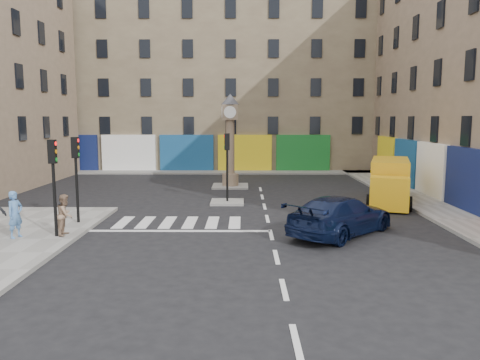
{
  "coord_description": "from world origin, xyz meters",
  "views": [
    {
      "loc": [
        -1.11,
        -17.27,
        4.67
      ],
      "look_at": [
        -1.26,
        2.66,
        2.0
      ],
      "focal_mm": 35.0,
      "sensor_mm": 36.0,
      "label": 1
    }
  ],
  "objects_px": {
    "yellow_van": "(390,181)",
    "navy_sedan": "(341,215)",
    "pedestrian_blue": "(15,214)",
    "clock_pillar": "(230,134)",
    "traffic_light_left_far": "(76,166)",
    "traffic_light_island": "(227,156)",
    "traffic_light_left_near": "(53,172)",
    "pedestrian_tan": "(65,215)"
  },
  "relations": [
    {
      "from": "clock_pillar",
      "to": "traffic_light_island",
      "type": "bearing_deg",
      "value": -90.0
    },
    {
      "from": "traffic_light_island",
      "to": "pedestrian_tan",
      "type": "relative_size",
      "value": 2.31
    },
    {
      "from": "traffic_light_left_far",
      "to": "clock_pillar",
      "type": "height_order",
      "value": "clock_pillar"
    },
    {
      "from": "traffic_light_left_far",
      "to": "pedestrian_tan",
      "type": "bearing_deg",
      "value": -82.34
    },
    {
      "from": "pedestrian_tan",
      "to": "traffic_light_island",
      "type": "bearing_deg",
      "value": -40.83
    },
    {
      "from": "navy_sedan",
      "to": "pedestrian_blue",
      "type": "bearing_deg",
      "value": 48.05
    },
    {
      "from": "navy_sedan",
      "to": "yellow_van",
      "type": "distance_m",
      "value": 8.43
    },
    {
      "from": "traffic_light_island",
      "to": "pedestrian_blue",
      "type": "distance_m",
      "value": 11.26
    },
    {
      "from": "traffic_light_island",
      "to": "clock_pillar",
      "type": "bearing_deg",
      "value": 90.0
    },
    {
      "from": "traffic_light_left_far",
      "to": "navy_sedan",
      "type": "relative_size",
      "value": 0.68
    },
    {
      "from": "pedestrian_blue",
      "to": "pedestrian_tan",
      "type": "relative_size",
      "value": 1.12
    },
    {
      "from": "yellow_van",
      "to": "navy_sedan",
      "type": "bearing_deg",
      "value": -102.6
    },
    {
      "from": "clock_pillar",
      "to": "yellow_van",
      "type": "xyz_separation_m",
      "value": [
        8.98,
        -5.61,
        -2.39
      ]
    },
    {
      "from": "clock_pillar",
      "to": "navy_sedan",
      "type": "distance_m",
      "value": 14.05
    },
    {
      "from": "traffic_light_left_far",
      "to": "navy_sedan",
      "type": "height_order",
      "value": "traffic_light_left_far"
    },
    {
      "from": "traffic_light_island",
      "to": "navy_sedan",
      "type": "height_order",
      "value": "traffic_light_island"
    },
    {
      "from": "traffic_light_island",
      "to": "pedestrian_tan",
      "type": "height_order",
      "value": "traffic_light_island"
    },
    {
      "from": "traffic_light_left_near",
      "to": "pedestrian_blue",
      "type": "distance_m",
      "value": 2.14
    },
    {
      "from": "pedestrian_tan",
      "to": "traffic_light_left_near",
      "type": "bearing_deg",
      "value": 116.73
    },
    {
      "from": "traffic_light_left_far",
      "to": "navy_sedan",
      "type": "xyz_separation_m",
      "value": [
        11.09,
        -1.52,
        -1.84
      ]
    },
    {
      "from": "traffic_light_left_near",
      "to": "pedestrian_tan",
      "type": "height_order",
      "value": "traffic_light_left_near"
    },
    {
      "from": "pedestrian_tan",
      "to": "navy_sedan",
      "type": "bearing_deg",
      "value": -88.9
    },
    {
      "from": "traffic_light_island",
      "to": "yellow_van",
      "type": "bearing_deg",
      "value": 2.43
    },
    {
      "from": "traffic_light_island",
      "to": "traffic_light_left_far",
      "type": "bearing_deg",
      "value": -139.4
    },
    {
      "from": "traffic_light_island",
      "to": "pedestrian_blue",
      "type": "xyz_separation_m",
      "value": [
        -7.73,
        -8.04,
        -1.55
      ]
    },
    {
      "from": "yellow_van",
      "to": "pedestrian_tan",
      "type": "xyz_separation_m",
      "value": [
        -14.98,
        -8.01,
        -0.21
      ]
    },
    {
      "from": "traffic_light_left_near",
      "to": "yellow_van",
      "type": "relative_size",
      "value": 0.55
    },
    {
      "from": "yellow_van",
      "to": "pedestrian_blue",
      "type": "bearing_deg",
      "value": -136.0
    },
    {
      "from": "traffic_light_left_near",
      "to": "pedestrian_blue",
      "type": "height_order",
      "value": "traffic_light_left_near"
    },
    {
      "from": "traffic_light_left_near",
      "to": "pedestrian_blue",
      "type": "bearing_deg",
      "value": -170.56
    },
    {
      "from": "pedestrian_blue",
      "to": "clock_pillar",
      "type": "bearing_deg",
      "value": -6.7
    },
    {
      "from": "traffic_light_left_near",
      "to": "traffic_light_island",
      "type": "relative_size",
      "value": 1.0
    },
    {
      "from": "traffic_light_left_near",
      "to": "pedestrian_tan",
      "type": "xyz_separation_m",
      "value": [
        0.3,
        0.17,
        -1.67
      ]
    },
    {
      "from": "traffic_light_left_far",
      "to": "pedestrian_tan",
      "type": "xyz_separation_m",
      "value": [
        0.3,
        -2.23,
        -1.67
      ]
    },
    {
      "from": "traffic_light_island",
      "to": "traffic_light_left_near",
      "type": "bearing_deg",
      "value": -128.93
    },
    {
      "from": "traffic_light_island",
      "to": "pedestrian_tan",
      "type": "bearing_deg",
      "value": -128.18
    },
    {
      "from": "traffic_light_left_near",
      "to": "traffic_light_left_far",
      "type": "relative_size",
      "value": 1.0
    },
    {
      "from": "yellow_van",
      "to": "pedestrian_tan",
      "type": "distance_m",
      "value": 16.99
    },
    {
      "from": "traffic_light_island",
      "to": "clock_pillar",
      "type": "xyz_separation_m",
      "value": [
        0.0,
        6.0,
        0.96
      ]
    },
    {
      "from": "navy_sedan",
      "to": "pedestrian_blue",
      "type": "xyz_separation_m",
      "value": [
        -12.52,
        -1.11,
        0.26
      ]
    },
    {
      "from": "clock_pillar",
      "to": "pedestrian_blue",
      "type": "distance_m",
      "value": 16.22
    },
    {
      "from": "traffic_light_left_near",
      "to": "traffic_light_left_far",
      "type": "xyz_separation_m",
      "value": [
        0.0,
        2.4,
        0.0
      ]
    }
  ]
}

